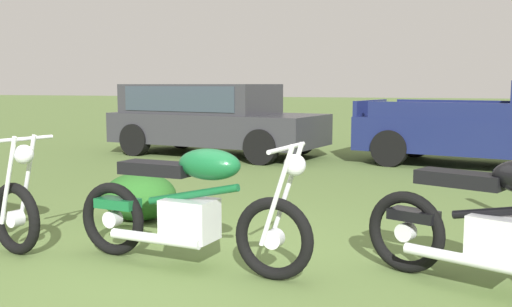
# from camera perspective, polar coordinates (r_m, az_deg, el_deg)

# --- Properties ---
(ground_plane) EXTENTS (120.00, 120.00, 0.00)m
(ground_plane) POSITION_cam_1_polar(r_m,az_deg,el_deg) (4.79, -5.33, -10.65)
(ground_plane) COLOR #567038
(motorcycle_green) EXTENTS (2.08, 0.64, 1.02)m
(motorcycle_green) POSITION_cam_1_polar(r_m,az_deg,el_deg) (4.61, -6.42, -5.17)
(motorcycle_green) COLOR black
(motorcycle_green) RESTS_ON ground
(motorcycle_black) EXTENTS (1.87, 1.04, 1.02)m
(motorcycle_black) POSITION_cam_1_polar(r_m,az_deg,el_deg) (4.33, 22.78, -6.44)
(motorcycle_black) COLOR black
(motorcycle_black) RESTS_ON ground
(car_charcoal) EXTENTS (4.50, 2.44, 1.43)m
(car_charcoal) POSITION_cam_1_polar(r_m,az_deg,el_deg) (11.93, -4.62, 3.85)
(car_charcoal) COLOR #2D2D33
(car_charcoal) RESTS_ON ground
(shrub_low) EXTENTS (0.78, 0.75, 0.50)m
(shrub_low) POSITION_cam_1_polar(r_m,az_deg,el_deg) (6.34, -11.21, -4.10)
(shrub_low) COLOR #23591E
(shrub_low) RESTS_ON ground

